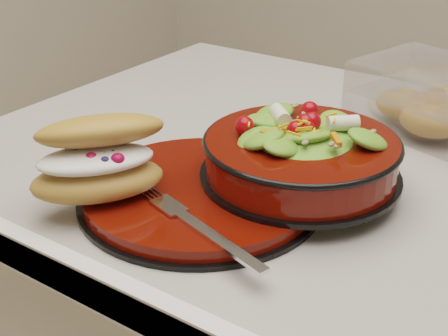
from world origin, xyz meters
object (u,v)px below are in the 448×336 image
Objects in this scene: salad_bowl at (301,149)px; pastry_box at (441,103)px; dinner_plate at (200,193)px; croissant at (100,159)px; fork at (202,229)px.

salad_bowl is 0.90× the size of pastry_box.
dinner_plate is 0.40m from pastry_box.
croissant is at bearing -103.10° from pastry_box.
dinner_plate is 1.60× the size of croissant.
dinner_plate is at bearing -134.38° from salad_bowl.
pastry_box is at bearing 3.53° from fork.
croissant is (-0.08, -0.08, 0.05)m from dinner_plate.
dinner_plate is at bearing 54.31° from fork.
salad_bowl is 0.23m from croissant.
croissant reaches higher than pastry_box.
dinner_plate is at bearing -98.48° from pastry_box.
pastry_box is (0.16, 0.37, 0.03)m from dinner_plate.
salad_bowl reaches higher than pastry_box.
croissant reaches higher than fork.
salad_bowl is 0.17m from fork.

